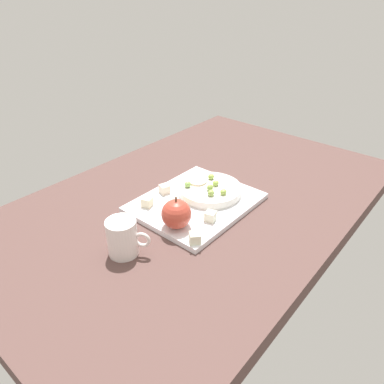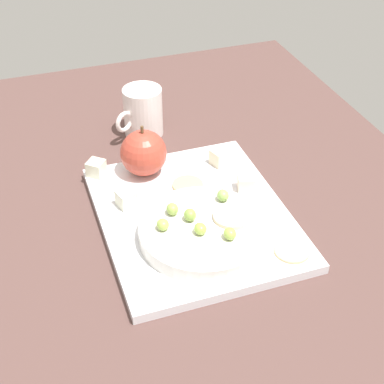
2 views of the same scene
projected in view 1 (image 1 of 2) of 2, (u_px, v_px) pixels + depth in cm
name	position (u px, v px, depth cm)	size (l,w,h in cm)	color
table	(199.00, 204.00, 107.88)	(125.48, 80.02, 4.94)	brown
platter	(196.00, 203.00, 102.54)	(33.53, 27.68, 1.51)	white
serving_dish	(210.00, 190.00, 105.01)	(18.50, 18.50, 2.30)	white
apple_whole	(176.00, 214.00, 89.53)	(7.63, 7.63, 7.63)	#BA4231
apple_stem	(176.00, 199.00, 87.27)	(0.50, 0.50, 1.20)	brown
cheese_cube_0	(165.00, 189.00, 105.10)	(2.59, 2.59, 2.59)	#F6E2C7
cheese_cube_1	(210.00, 216.00, 93.06)	(2.59, 2.59, 2.59)	#EBECCD
cheese_cube_2	(147.00, 202.00, 99.01)	(2.59, 2.59, 2.59)	beige
cheese_cube_3	(195.00, 238.00, 85.33)	(2.59, 2.59, 2.59)	white
cracker_0	(197.00, 173.00, 115.99)	(4.99, 4.99, 0.40)	beige
cracker_1	(176.00, 208.00, 98.40)	(4.99, 4.99, 0.40)	#DBC37B
grape_0	(211.00, 193.00, 99.55)	(1.94, 1.75, 1.72)	#94B352
grape_1	(210.00, 188.00, 101.94)	(1.94, 1.75, 1.83)	#8BAD4B
grape_2	(210.00, 176.00, 108.05)	(1.94, 1.75, 1.67)	#9CBD4F
grape_3	(216.00, 183.00, 104.40)	(1.94, 1.75, 1.63)	#9ABB4B
grape_4	(188.00, 184.00, 103.65)	(1.94, 1.75, 1.78)	#90BF5B
grape_5	(223.00, 192.00, 100.14)	(1.94, 1.75, 1.62)	#9BBC51
apple_slice_0	(197.00, 181.00, 106.63)	(5.62, 5.62, 0.60)	beige
cup	(123.00, 238.00, 82.63)	(7.34, 9.61, 9.10)	white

